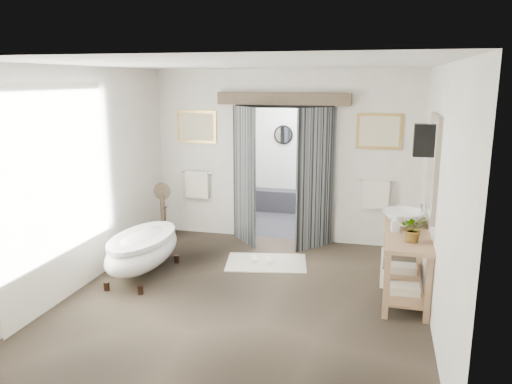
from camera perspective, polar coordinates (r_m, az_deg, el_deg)
ground_plane at (r=6.54m, az=-1.33°, el=-11.89°), size 5.00×5.00×0.00m
room_shell at (r=5.92m, az=-2.04°, el=4.30°), size 4.52×5.02×2.91m
shower_room at (r=10.02m, az=4.81°, el=2.22°), size 2.22×2.01×2.51m
back_wall_dressing at (r=8.28m, az=2.95°, el=4.66°), size 3.82×0.72×2.52m
clawfoot_tub at (r=7.23m, az=-12.80°, el=-6.37°), size 0.75×1.67×0.81m
vanity at (r=6.68m, az=16.50°, el=-7.21°), size 0.57×1.60×0.85m
pedestal_mirror at (r=8.68m, az=-10.58°, el=-2.73°), size 0.30×0.20×1.03m
rug at (r=7.65m, az=1.19°, el=-8.07°), size 1.33×1.01×0.01m
slippers at (r=7.68m, az=0.59°, el=-7.75°), size 0.40×0.26×0.05m
basin at (r=6.84m, az=16.51°, el=-2.88°), size 0.63×0.63×0.19m
plant at (r=6.17m, az=17.57°, el=-3.97°), size 0.33×0.29×0.33m
soap_bottle_a at (r=6.53m, az=15.65°, el=-3.49°), size 0.11×0.11×0.21m
soap_bottle_b at (r=7.26m, az=15.90°, el=-2.04°), size 0.16×0.16×0.17m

